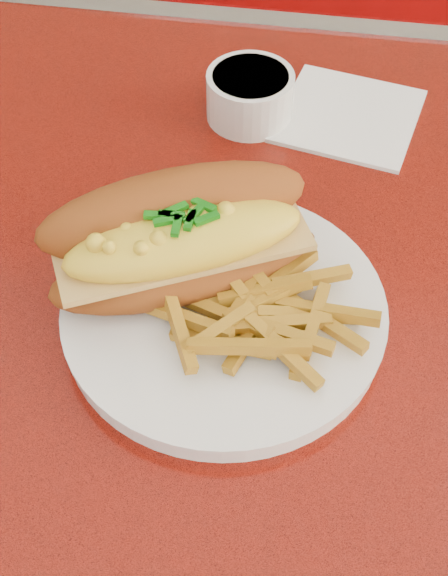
# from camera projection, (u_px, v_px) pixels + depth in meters

# --- Properties ---
(diner_table) EXTENTS (1.23, 0.83, 0.77)m
(diner_table) POSITION_uv_depth(u_px,v_px,m) (385.00, 416.00, 0.76)
(diner_table) COLOR red
(diner_table) RESTS_ON ground
(booth_bench_far) EXTENTS (1.20, 0.51, 0.90)m
(booth_bench_far) POSITION_uv_depth(u_px,v_px,m) (371.00, 138.00, 1.52)
(booth_bench_far) COLOR #910A09
(booth_bench_far) RESTS_ON ground
(dinner_plate) EXTENTS (0.33, 0.33, 0.02)m
(dinner_plate) POSITION_uv_depth(u_px,v_px,m) (224.00, 313.00, 0.62)
(dinner_plate) COLOR white
(dinner_plate) RESTS_ON diner_table
(mac_hoagie) EXTENTS (0.24, 0.19, 0.09)m
(mac_hoagie) POSITION_uv_depth(u_px,v_px,m) (181.00, 238.00, 0.61)
(mac_hoagie) COLOR #904617
(mac_hoagie) RESTS_ON dinner_plate
(fries_pile) EXTENTS (0.14, 0.13, 0.04)m
(fries_pile) POSITION_uv_depth(u_px,v_px,m) (259.00, 306.00, 0.60)
(fries_pile) COLOR gold
(fries_pile) RESTS_ON dinner_plate
(fork) EXTENTS (0.04, 0.14, 0.00)m
(fork) POSITION_uv_depth(u_px,v_px,m) (301.00, 283.00, 0.63)
(fork) COLOR silver
(fork) RESTS_ON dinner_plate
(gravy_ramekin) EXTENTS (0.11, 0.11, 0.05)m
(gravy_ramekin) POSITION_uv_depth(u_px,v_px,m) (250.00, 95.00, 0.78)
(gravy_ramekin) COLOR white
(gravy_ramekin) RESTS_ON diner_table
(sauce_cup_left) EXTENTS (0.06, 0.06, 0.03)m
(sauce_cup_left) POSITION_uv_depth(u_px,v_px,m) (160.00, 221.00, 0.68)
(sauce_cup_left) COLOR black
(sauce_cup_left) RESTS_ON diner_table
(paper_napkin) EXTENTS (0.15, 0.15, 0.00)m
(paper_napkin) POSITION_uv_depth(u_px,v_px,m) (349.00, 116.00, 0.79)
(paper_napkin) COLOR white
(paper_napkin) RESTS_ON diner_table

